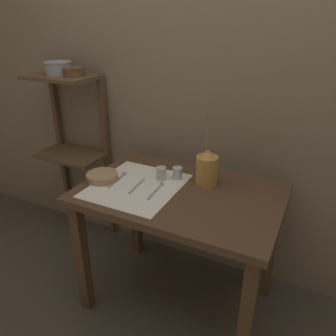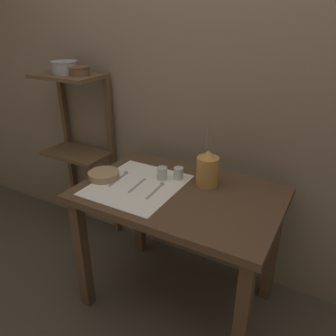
{
  "view_description": "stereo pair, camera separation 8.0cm",
  "coord_description": "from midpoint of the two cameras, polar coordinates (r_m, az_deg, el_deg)",
  "views": [
    {
      "loc": [
        0.62,
        -1.38,
        1.6
      ],
      "look_at": [
        -0.07,
        0.0,
        0.88
      ],
      "focal_mm": 35.0,
      "sensor_mm": 36.0,
      "label": 1
    },
    {
      "loc": [
        0.69,
        -1.34,
        1.6
      ],
      "look_at": [
        -0.07,
        0.0,
        0.88
      ],
      "focal_mm": 35.0,
      "sensor_mm": 36.0,
      "label": 2
    }
  ],
  "objects": [
    {
      "name": "ground_plane",
      "position": [
        2.2,
        0.62,
        -21.7
      ],
      "size": [
        12.0,
        12.0,
        0.0
      ],
      "primitive_type": "plane",
      "color": "#473F35"
    },
    {
      "name": "stone_wall_back",
      "position": [
        1.98,
        6.76,
        13.1
      ],
      "size": [
        7.0,
        0.06,
        2.4
      ],
      "color": "#7A6B56",
      "rests_on": "ground_plane"
    },
    {
      "name": "wooden_table",
      "position": [
        1.79,
        0.71,
        -7.4
      ],
      "size": [
        1.05,
        0.7,
        0.76
      ],
      "color": "#4C3523",
      "rests_on": "ground_plane"
    },
    {
      "name": "wooden_shelf_unit",
      "position": [
        2.45,
        -17.17,
        6.07
      ],
      "size": [
        0.47,
        0.29,
        1.25
      ],
      "color": "brown",
      "rests_on": "ground_plane"
    },
    {
      "name": "linen_cloth",
      "position": [
        1.79,
        -6.73,
        -3.08
      ],
      "size": [
        0.45,
        0.5,
        0.0
      ],
      "color": "white",
      "rests_on": "wooden_table"
    },
    {
      "name": "pitcher_with_flowers",
      "position": [
        1.77,
        5.51,
        -0.06
      ],
      "size": [
        0.12,
        0.12,
        0.41
      ],
      "color": "#B7843D",
      "rests_on": "wooden_table"
    },
    {
      "name": "wooden_bowl",
      "position": [
        1.88,
        -12.58,
        -1.49
      ],
      "size": [
        0.17,
        0.17,
        0.04
      ],
      "color": "#9E7F5B",
      "rests_on": "wooden_table"
    },
    {
      "name": "glass_tumbler_near",
      "position": [
        1.83,
        -2.44,
        -0.95
      ],
      "size": [
        0.06,
        0.06,
        0.07
      ],
      "color": "#B7C1BC",
      "rests_on": "wooden_table"
    },
    {
      "name": "glass_tumbler_far",
      "position": [
        1.84,
        0.42,
        -0.89
      ],
      "size": [
        0.05,
        0.05,
        0.07
      ],
      "color": "#B7C1BC",
      "rests_on": "wooden_table"
    },
    {
      "name": "spoon_inner",
      "position": [
        1.89,
        -9.32,
        -1.46
      ],
      "size": [
        0.03,
        0.19,
        0.02
      ],
      "color": "#939399",
      "rests_on": "wooden_table"
    },
    {
      "name": "fork_inner",
      "position": [
        1.78,
        -6.73,
        -3.14
      ],
      "size": [
        0.02,
        0.18,
        0.0
      ],
      "color": "#939399",
      "rests_on": "wooden_table"
    },
    {
      "name": "spoon_outer",
      "position": [
        1.76,
        -2.83,
        -3.3
      ],
      "size": [
        0.03,
        0.19,
        0.02
      ],
      "color": "#939399",
      "rests_on": "wooden_table"
    },
    {
      "name": "metal_pot_large",
      "position": [
        2.33,
        -19.56,
        16.15
      ],
      "size": [
        0.18,
        0.18,
        0.08
      ],
      "color": "#939399",
      "rests_on": "wooden_shelf_unit"
    },
    {
      "name": "metal_pot_small",
      "position": [
        2.25,
        -17.12,
        15.81
      ],
      "size": [
        0.13,
        0.13,
        0.06
      ],
      "color": "brown",
      "rests_on": "wooden_shelf_unit"
    }
  ]
}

